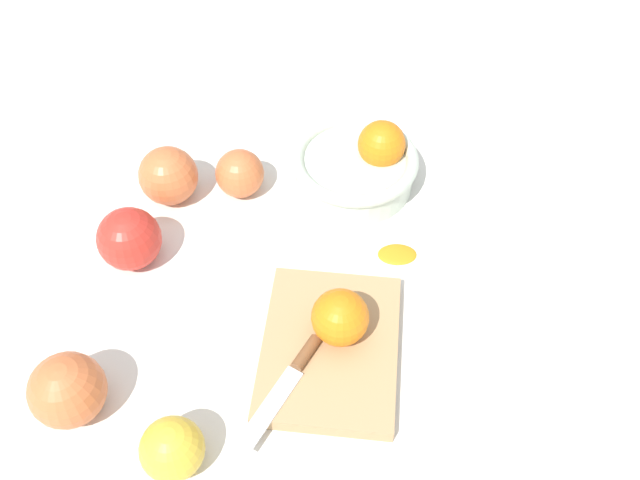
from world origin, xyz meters
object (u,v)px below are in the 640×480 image
at_px(orange_on_board, 340,317).
at_px(apple_front_left_2, 168,176).
at_px(cutting_board, 330,348).
at_px(apple_front_center, 129,239).
at_px(apple_front_right_2, 172,449).
at_px(apple_front_right, 68,390).
at_px(knife, 291,376).
at_px(bowl, 358,165).
at_px(apple_front_left, 240,173).

distance_m(orange_on_board, apple_front_left_2, 0.33).
xyz_separation_m(cutting_board, apple_front_center, (-0.09, -0.28, 0.03)).
height_order(apple_front_center, apple_front_right_2, apple_front_center).
distance_m(cutting_board, orange_on_board, 0.05).
xyz_separation_m(orange_on_board, apple_front_right, (0.14, -0.28, -0.01)).
xyz_separation_m(knife, apple_front_right_2, (0.11, -0.10, 0.01)).
bearing_deg(bowl, apple_front_right, -32.45).
xyz_separation_m(apple_front_left, apple_front_left_2, (0.03, -0.09, 0.01)).
bearing_deg(apple_front_left, apple_front_center, -36.26).
bearing_deg(apple_front_right, knife, 106.40).
relative_size(cutting_board, apple_front_right, 2.49).
bearing_deg(bowl, apple_front_right_2, -16.07).
xyz_separation_m(apple_front_center, apple_front_right_2, (0.25, 0.14, -0.01)).
bearing_deg(apple_front_right, cutting_board, 114.20).
bearing_deg(knife, bowl, 175.48).
height_order(cutting_board, apple_front_right_2, apple_front_right_2).
relative_size(bowl, apple_front_left, 2.62).
distance_m(orange_on_board, apple_front_left, 0.29).
distance_m(knife, apple_front_center, 0.28).
bearing_deg(apple_front_left_2, apple_front_center, -6.42).
distance_m(bowl, apple_front_center, 0.33).
height_order(apple_front_left, apple_front_left_2, apple_front_left_2).
height_order(knife, apple_front_right_2, apple_front_right_2).
relative_size(orange_on_board, apple_front_right, 0.81).
xyz_separation_m(orange_on_board, apple_front_right_2, (0.18, -0.15, -0.02)).
bearing_deg(orange_on_board, cutting_board, -27.93).
distance_m(orange_on_board, apple_front_center, 0.30).
relative_size(cutting_board, apple_front_right_2, 3.06).
distance_m(knife, apple_front_right, 0.24).
height_order(orange_on_board, apple_front_left_2, orange_on_board).
xyz_separation_m(bowl, apple_front_right_2, (0.45, -0.13, -0.00)).
distance_m(orange_on_board, apple_front_right, 0.31).
xyz_separation_m(cutting_board, apple_front_right_2, (0.16, -0.14, 0.02)).
height_order(knife, apple_front_left_2, apple_front_left_2).
bearing_deg(apple_front_left, bowl, 105.96).
relative_size(apple_front_center, apple_front_left_2, 1.00).
height_order(cutting_board, orange_on_board, orange_on_board).
distance_m(apple_front_right, apple_front_left_2, 0.33).
height_order(bowl, apple_front_right, bowl).
distance_m(apple_front_right, apple_front_right_2, 0.14).
bearing_deg(apple_front_center, apple_front_left_2, 173.58).
relative_size(orange_on_board, apple_front_left_2, 0.82).
distance_m(apple_front_center, apple_front_left, 0.18).
relative_size(cutting_board, apple_front_left_2, 2.54).
bearing_deg(cutting_board, orange_on_board, 152.07).
bearing_deg(knife, apple_front_left, -155.42).
bearing_deg(apple_front_left, apple_front_right, -15.21).
relative_size(orange_on_board, knife, 0.45).
bearing_deg(apple_front_right_2, apple_front_left_2, -161.37).
bearing_deg(cutting_board, apple_front_left, -144.81).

